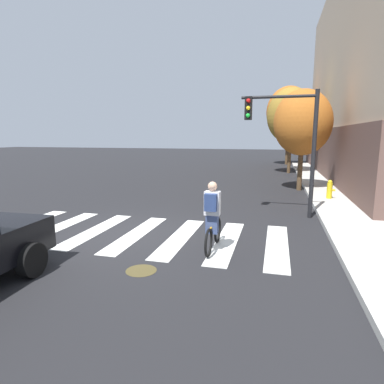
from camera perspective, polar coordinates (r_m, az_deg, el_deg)
name	(u,v)px	position (r m, az deg, el deg)	size (l,w,h in m)	color
ground_plane	(127,233)	(9.41, -11.55, -7.16)	(120.00, 120.00, 0.00)	black
crosswalk_stripes	(137,234)	(9.28, -9.80, -7.31)	(8.24, 3.55, 0.01)	silver
manhole_cover	(141,270)	(6.87, -9.02, -13.61)	(0.64, 0.64, 0.01)	#473D1E
cyclist	(212,217)	(7.64, 3.66, -4.40)	(0.36, 1.71, 1.69)	black
traffic_light_near	(288,132)	(11.24, 16.76, 10.17)	(2.47, 0.28, 4.20)	black
fire_hydrant	(330,189)	(14.57, 23.28, 0.43)	(0.33, 0.22, 0.78)	gold
street_tree_near	(303,123)	(17.07, 19.08, 11.56)	(2.81, 2.81, 5.00)	#4C3823
street_tree_mid	(291,116)	(24.94, 17.26, 12.81)	(3.47, 3.47, 6.18)	#4C3823
street_tree_far	(289,112)	(32.50, 16.82, 13.47)	(4.13, 4.13, 7.35)	#4C3823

